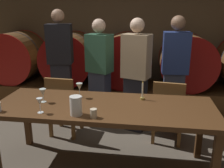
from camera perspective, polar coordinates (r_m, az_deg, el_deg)
name	(u,v)px	position (r m, az deg, el deg)	size (l,w,h in m)	color
back_wall	(129,22)	(5.12, 3.88, 13.94)	(6.39, 0.24, 2.98)	brown
barrel_shelf	(125,93)	(4.83, 3.05, -2.14)	(5.75, 0.90, 0.36)	brown
wine_barrel_far_left	(17,57)	(5.30, -21.05, 5.87)	(0.98, 0.83, 0.98)	brown
wine_barrel_left	(70,58)	(4.87, -9.61, 5.84)	(0.98, 0.83, 0.98)	brown
wine_barrel_center	(125,60)	(4.66, 3.10, 5.55)	(0.98, 0.83, 0.98)	brown
wine_barrel_right	(187,62)	(4.69, 16.79, 4.93)	(0.98, 0.83, 0.98)	brown
dining_table	(104,111)	(2.70, -1.83, -6.28)	(2.36, 0.85, 0.77)	#4C2D16
chair_left	(63,103)	(3.56, -11.12, -4.38)	(0.43, 0.43, 0.88)	brown
chair_right	(168,109)	(3.39, 12.75, -5.58)	(0.45, 0.45, 0.88)	brown
guest_far_left	(61,65)	(4.03, -11.66, 4.27)	(0.41, 0.29, 1.76)	black
guest_center_left	(100,71)	(3.89, -2.89, 3.04)	(0.44, 0.37, 1.62)	#33384C
guest_center_right	(136,76)	(3.57, 5.50, 1.92)	(0.44, 0.36, 1.65)	black
guest_far_right	(175,72)	(3.82, 14.17, 2.75)	(0.38, 0.25, 1.67)	#33384C
candle_center	(142,94)	(2.82, 7.01, -2.36)	(0.05, 0.05, 0.22)	olive
pitcher	(76,106)	(2.43, -8.29, -4.94)	(0.12, 0.12, 0.19)	white
wine_glass_left	(43,93)	(2.82, -15.60, -1.98)	(0.07, 0.07, 0.15)	silver
wine_glass_center	(40,102)	(2.54, -16.29, -4.04)	(0.06, 0.06, 0.15)	white
wine_glass_right	(79,87)	(2.88, -7.50, -0.66)	(0.08, 0.08, 0.17)	silver
cup_right	(94,113)	(2.37, -4.26, -6.73)	(0.07, 0.07, 0.09)	beige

